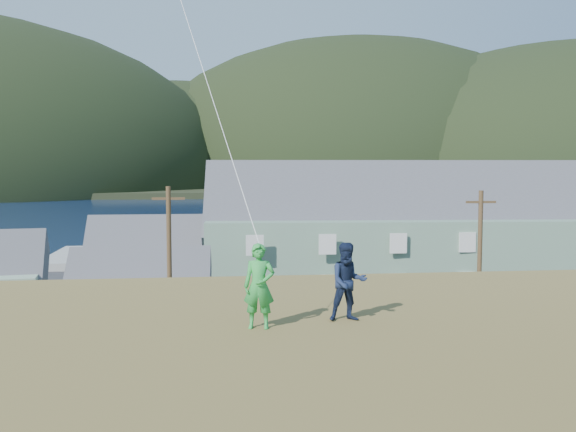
# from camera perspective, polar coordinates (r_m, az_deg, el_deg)

# --- Properties ---
(ground) EXTENTS (900.00, 900.00, 0.00)m
(ground) POSITION_cam_1_polar(r_m,az_deg,el_deg) (32.05, -3.65, -14.26)
(ground) COLOR #0A1638
(ground) RESTS_ON ground
(grass_strip) EXTENTS (110.00, 8.00, 0.10)m
(grass_strip) POSITION_cam_1_polar(r_m,az_deg,el_deg) (30.14, -3.45, -15.39)
(grass_strip) COLOR #4C3D19
(grass_strip) RESTS_ON ground
(waterfront_lot) EXTENTS (72.00, 36.00, 0.12)m
(waterfront_lot) POSITION_cam_1_polar(r_m,az_deg,el_deg) (48.43, -4.65, -7.74)
(waterfront_lot) COLOR #28282B
(waterfront_lot) RESTS_ON ground
(wharf) EXTENTS (26.00, 14.00, 0.90)m
(wharf) POSITION_cam_1_polar(r_m,az_deg,el_deg) (71.15, -10.09, -3.55)
(wharf) COLOR gray
(wharf) RESTS_ON ground
(far_shore) EXTENTS (900.00, 320.00, 2.00)m
(far_shore) POSITION_cam_1_polar(r_m,az_deg,el_deg) (360.44, -6.24, 2.96)
(far_shore) COLOR black
(far_shore) RESTS_ON ground
(far_hills) EXTENTS (760.00, 265.00, 143.00)m
(far_hills) POSITION_cam_1_polar(r_m,az_deg,el_deg) (312.01, 0.36, 2.94)
(far_hills) COLOR black
(far_hills) RESTS_ON ground
(lodge) EXTENTS (37.36, 12.52, 12.94)m
(lodge) POSITION_cam_1_polar(r_m,az_deg,el_deg) (51.77, 13.48, -1.55)
(lodge) COLOR slate
(lodge) RESTS_ON waterfront_lot
(shed_white) EXTENTS (8.40, 5.75, 6.60)m
(shed_white) POSITION_cam_1_polar(r_m,az_deg,el_deg) (38.84, -13.04, -7.16)
(shed_white) COLOR silver
(shed_white) RESTS_ON waterfront_lot
(shed_palegreen_far) EXTENTS (11.22, 6.46, 7.54)m
(shed_palegreen_far) POSITION_cam_1_polar(r_m,az_deg,el_deg) (54.27, -11.63, -3.47)
(shed_palegreen_far) COLOR gray
(shed_palegreen_far) RESTS_ON waterfront_lot
(utility_poles) EXTENTS (31.77, 0.24, 9.56)m
(utility_poles) POSITION_cam_1_polar(r_m,az_deg,el_deg) (32.40, -10.90, -5.49)
(utility_poles) COLOR #47331E
(utility_poles) RESTS_ON waterfront_lot
(parked_cars) EXTENTS (16.19, 11.89, 1.58)m
(parked_cars) POSITION_cam_1_polar(r_m,az_deg,el_deg) (51.54, -13.77, -6.20)
(parked_cars) COLOR white
(parked_cars) RESTS_ON waterfront_lot
(kite_flyer_green) EXTENTS (0.65, 0.48, 1.62)m
(kite_flyer_green) POSITION_cam_1_polar(r_m,az_deg,el_deg) (12.22, -2.58, -6.24)
(kite_flyer_green) COLOR green
(kite_flyer_green) RESTS_ON hillside
(kite_flyer_navy) EXTENTS (0.78, 0.62, 1.57)m
(kite_flyer_navy) POSITION_cam_1_polar(r_m,az_deg,el_deg) (12.86, 5.37, -5.84)
(kite_flyer_navy) COLOR #16203D
(kite_flyer_navy) RESTS_ON hillside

